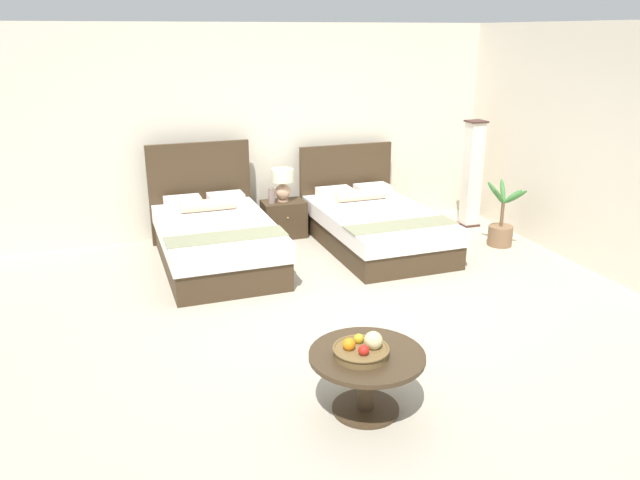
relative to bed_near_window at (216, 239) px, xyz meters
The scene contains 12 objects.
ground_plane 2.07m from the bed_near_window, 59.78° to the right, with size 9.89×9.57×0.02m, color #ADA490.
wall_back 1.92m from the bed_near_window, 49.95° to the left, with size 9.89×0.12×2.76m, color beige.
wall_side_right 4.52m from the bed_near_window, 18.09° to the right, with size 0.12×5.17×2.76m, color beige.
bed_near_window is the anchor object (origin of this frame).
bed_near_corner 2.05m from the bed_near_window, ahead, with size 1.39×2.22×1.16m.
nightstand 1.30m from the bed_near_window, 36.05° to the left, with size 0.57×0.41×0.49m.
table_lamp 1.38m from the bed_near_window, 36.76° to the left, with size 0.29×0.29×0.44m.
vase 1.17m from the bed_near_window, 39.47° to the left, with size 0.09×0.09×0.21m.
coffee_table 3.39m from the bed_near_window, 81.11° to the right, with size 0.84×0.84×0.47m.
fruit_bowl 3.41m from the bed_near_window, 81.99° to the right, with size 0.41×0.41×0.18m.
floor_lamp_corner 3.74m from the bed_near_window, ahead, with size 0.25×0.25×1.49m.
potted_palm 3.64m from the bed_near_window, ahead, with size 0.52×0.57×0.86m.
Camera 1 is at (-2.07, -5.16, 2.65)m, focal length 34.51 mm.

